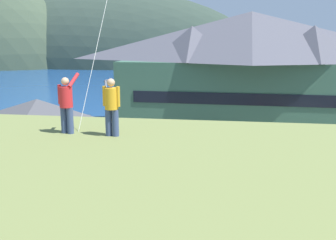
# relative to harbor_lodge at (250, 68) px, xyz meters

# --- Properties ---
(ground_plane) EXTENTS (600.00, 600.00, 0.00)m
(ground_plane) POSITION_rel_harbor_lodge_xyz_m (-6.54, -22.57, -6.45)
(ground_plane) COLOR #66604C
(parking_lot_pad) EXTENTS (40.00, 20.00, 0.10)m
(parking_lot_pad) POSITION_rel_harbor_lodge_xyz_m (-6.54, -17.57, -6.40)
(parking_lot_pad) COLOR gray
(parking_lot_pad) RESTS_ON ground
(bay_water) EXTENTS (360.00, 84.00, 0.03)m
(bay_water) POSITION_rel_harbor_lodge_xyz_m (-6.54, 37.43, -6.43)
(bay_water) COLOR navy
(bay_water) RESTS_ON ground
(far_hill_east_peak) EXTENTS (113.33, 48.88, 53.18)m
(far_hill_east_peak) POSITION_rel_harbor_lodge_xyz_m (-45.80, 99.22, -6.45)
(far_hill_east_peak) COLOR #2D3D33
(far_hill_east_peak) RESTS_ON ground
(harbor_lodge) EXTENTS (27.75, 12.84, 12.10)m
(harbor_lodge) POSITION_rel_harbor_lodge_xyz_m (0.00, 0.00, 0.00)
(harbor_lodge) COLOR #38604C
(harbor_lodge) RESTS_ON ground
(storage_shed_near_lot) EXTENTS (7.84, 5.65, 4.98)m
(storage_shed_near_lot) POSITION_rel_harbor_lodge_xyz_m (-16.32, -14.17, -3.86)
(storage_shed_near_lot) COLOR #474C56
(storage_shed_near_lot) RESTS_ON ground
(storage_shed_waterside) EXTENTS (6.02, 4.41, 4.01)m
(storage_shed_waterside) POSITION_rel_harbor_lodge_xyz_m (-3.80, 2.33, -4.37)
(storage_shed_waterside) COLOR #338475
(storage_shed_waterside) RESTS_ON ground
(wharf_dock) EXTENTS (3.20, 13.36, 0.70)m
(wharf_dock) POSITION_rel_harbor_lodge_xyz_m (-7.10, 13.23, -6.10)
(wharf_dock) COLOR #70604C
(wharf_dock) RESTS_ON ground
(moored_boat_wharfside) EXTENTS (3.16, 7.46, 2.16)m
(moored_boat_wharfside) POSITION_rel_harbor_lodge_xyz_m (-10.62, 11.06, -5.72)
(moored_boat_wharfside) COLOR #A8A399
(moored_boat_wharfside) RESTS_ON ground
(parked_car_mid_row_far) EXTENTS (4.28, 2.22, 1.82)m
(parked_car_mid_row_far) POSITION_rel_harbor_lodge_xyz_m (2.18, -22.19, -5.38)
(parked_car_mid_row_far) COLOR #B28923
(parked_car_mid_row_far) RESTS_ON parking_lot_pad
(parked_car_corner_spot) EXTENTS (4.26, 2.17, 1.82)m
(parked_car_corner_spot) POSITION_rel_harbor_lodge_xyz_m (-6.57, -15.99, -5.38)
(parked_car_corner_spot) COLOR silver
(parked_car_corner_spot) RESTS_ON parking_lot_pad
(parked_car_front_row_red) EXTENTS (4.29, 2.24, 1.82)m
(parked_car_front_row_red) POSITION_rel_harbor_lodge_xyz_m (0.99, -16.95, -5.38)
(parked_car_front_row_red) COLOR red
(parked_car_front_row_red) RESTS_ON parking_lot_pad
(parked_car_mid_row_center) EXTENTS (4.24, 2.13, 1.82)m
(parked_car_mid_row_center) POSITION_rel_harbor_lodge_xyz_m (-2.39, -21.07, -5.38)
(parked_car_mid_row_center) COLOR slate
(parked_car_mid_row_center) RESTS_ON parking_lot_pad
(parked_car_lone_by_shed) EXTENTS (4.21, 2.07, 1.82)m
(parked_car_lone_by_shed) POSITION_rel_harbor_lodge_xyz_m (-13.71, -21.70, -5.38)
(parked_car_lone_by_shed) COLOR navy
(parked_car_lone_by_shed) RESTS_ON parking_lot_pad
(parking_light_pole) EXTENTS (0.24, 0.78, 6.13)m
(parking_light_pole) POSITION_rel_harbor_lodge_xyz_m (-11.62, -12.01, -2.76)
(parking_light_pole) COLOR #ADADB2
(parking_light_pole) RESTS_ON parking_lot_pad
(person_kite_flyer) EXTENTS (0.59, 0.62, 1.86)m
(person_kite_flyer) POSITION_rel_harbor_lodge_xyz_m (-7.24, -29.83, 0.97)
(person_kite_flyer) COLOR #384770
(person_kite_flyer) RESTS_ON grassy_hill_foreground
(person_companion) EXTENTS (0.55, 0.40, 1.74)m
(person_companion) POSITION_rel_harbor_lodge_xyz_m (-5.76, -29.97, 0.96)
(person_companion) COLOR #384770
(person_companion) RESTS_ON grassy_hill_foreground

